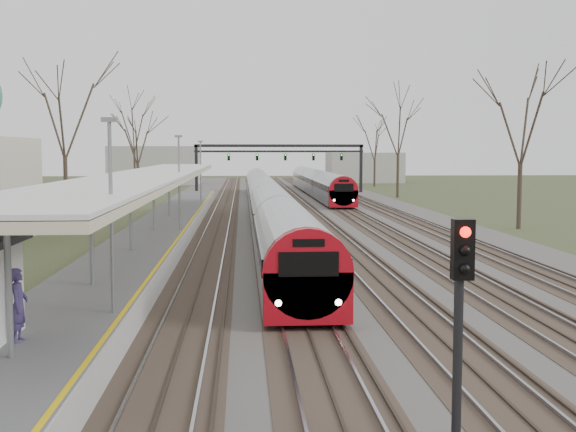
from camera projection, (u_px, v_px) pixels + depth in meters
name	position (u px, v px, depth m)	size (l,w,h in m)	color
track_bed	(298.00, 213.00, 60.03)	(24.00, 160.00, 0.22)	#474442
platform	(162.00, 232.00, 42.00)	(3.50, 69.00, 1.00)	#9E9B93
canopy	(151.00, 176.00, 37.21)	(4.10, 50.00, 3.11)	slate
signal_gantry	(280.00, 154.00, 89.40)	(21.00, 0.59, 6.08)	black
tree_west_far	(64.00, 112.00, 51.27)	(5.50, 5.50, 11.33)	#2D231C
tree_east_far	(522.00, 120.00, 47.32)	(5.00, 5.00, 10.30)	#2D231C
train_near	(266.00, 198.00, 57.42)	(2.62, 75.21, 3.05)	#ADB0B8
train_far	(317.00, 183.00, 85.16)	(2.62, 45.21, 3.05)	#ADB0B8
passenger	(18.00, 305.00, 15.82)	(0.60, 0.40, 1.66)	#382D59
signal_post	(460.00, 301.00, 11.94)	(0.35, 0.45, 4.10)	black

